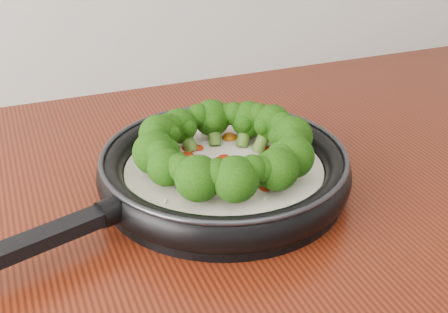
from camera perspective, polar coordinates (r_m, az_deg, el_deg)
name	(u,v)px	position (r m, az deg, el deg)	size (l,w,h in m)	color
skillet	(223,165)	(0.79, -0.11, -0.79)	(0.55, 0.42, 0.10)	black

